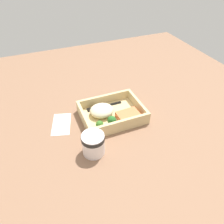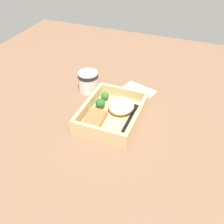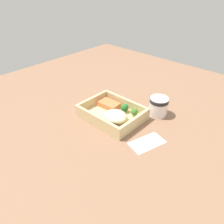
# 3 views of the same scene
# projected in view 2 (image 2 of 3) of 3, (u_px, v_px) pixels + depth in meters

# --- Properties ---
(ground_plane) EXTENTS (1.60, 1.60, 0.02)m
(ground_plane) POSITION_uv_depth(u_px,v_px,m) (112.00, 120.00, 0.94)
(ground_plane) COLOR #856047
(takeout_tray) EXTENTS (0.25, 0.19, 0.01)m
(takeout_tray) POSITION_uv_depth(u_px,v_px,m) (112.00, 117.00, 0.93)
(takeout_tray) COLOR #D0B77F
(takeout_tray) RESTS_ON ground_plane
(tray_rim) EXTENTS (0.25, 0.19, 0.04)m
(tray_rim) POSITION_uv_depth(u_px,v_px,m) (112.00, 111.00, 0.91)
(tray_rim) COLOR #D0B77F
(tray_rim) RESTS_ON takeout_tray
(salmon_fillet) EXTENTS (0.09, 0.06, 0.02)m
(salmon_fillet) POSITION_uv_depth(u_px,v_px,m) (95.00, 119.00, 0.89)
(salmon_fillet) COLOR #E9703F
(salmon_fillet) RESTS_ON takeout_tray
(mashed_potatoes) EXTENTS (0.10, 0.09, 0.04)m
(mashed_potatoes) POSITION_uv_depth(u_px,v_px,m) (121.00, 106.00, 0.93)
(mashed_potatoes) COLOR beige
(mashed_potatoes) RESTS_ON takeout_tray
(broccoli_floret_1) EXTENTS (0.04, 0.04, 0.04)m
(broccoli_floret_1) POSITION_uv_depth(u_px,v_px,m) (100.00, 103.00, 0.94)
(broccoli_floret_1) COLOR #84A25A
(broccoli_floret_1) RESTS_ON takeout_tray
(broccoli_floret_2) EXTENTS (0.03, 0.03, 0.04)m
(broccoli_floret_2) POSITION_uv_depth(u_px,v_px,m) (105.00, 96.00, 0.98)
(broccoli_floret_2) COLOR #769859
(broccoli_floret_2) RESTS_ON takeout_tray
(fork) EXTENTS (0.16, 0.02, 0.00)m
(fork) POSITION_uv_depth(u_px,v_px,m) (131.00, 116.00, 0.92)
(fork) COLOR black
(fork) RESTS_ON takeout_tray
(paper_cup) EXTENTS (0.08, 0.08, 0.08)m
(paper_cup) POSITION_uv_depth(u_px,v_px,m) (88.00, 81.00, 1.04)
(paper_cup) COLOR white
(paper_cup) RESTS_ON ground_plane
(receipt_slip) EXTENTS (0.11, 0.15, 0.00)m
(receipt_slip) POSITION_uv_depth(u_px,v_px,m) (139.00, 90.00, 1.07)
(receipt_slip) COLOR white
(receipt_slip) RESTS_ON ground_plane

